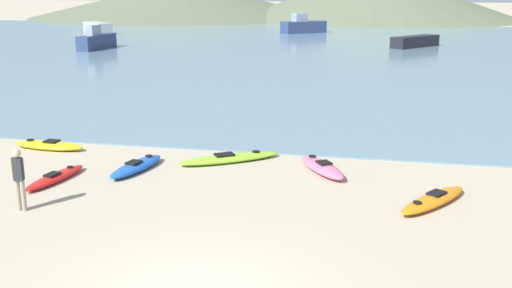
% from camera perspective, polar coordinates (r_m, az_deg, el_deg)
% --- Properties ---
extents(bay_water, '(160.00, 70.00, 0.06)m').
position_cam_1_polar(bay_water, '(55.66, 8.31, 8.81)').
color(bay_water, slate).
rests_on(bay_water, ground_plane).
extents(kayak_on_sand_0, '(2.02, 2.59, 0.39)m').
position_cam_1_polar(kayak_on_sand_0, '(19.44, 6.30, -2.21)').
color(kayak_on_sand_0, '#E5668C').
rests_on(kayak_on_sand_0, ground_plane).
extents(kayak_on_sand_1, '(2.82, 0.95, 0.35)m').
position_cam_1_polar(kayak_on_sand_1, '(23.30, -19.15, -0.12)').
color(kayak_on_sand_1, yellow).
rests_on(kayak_on_sand_1, ground_plane).
extents(kayak_on_sand_3, '(3.40, 2.62, 0.31)m').
position_cam_1_polar(kayak_on_sand_3, '(20.48, -2.57, -1.35)').
color(kayak_on_sand_3, '#8CCC2D').
rests_on(kayak_on_sand_3, ground_plane).
extents(kayak_on_sand_4, '(0.97, 2.72, 0.29)m').
position_cam_1_polar(kayak_on_sand_4, '(19.50, -18.58, -3.03)').
color(kayak_on_sand_4, red).
rests_on(kayak_on_sand_4, ground_plane).
extents(kayak_on_sand_5, '(2.26, 2.89, 0.33)m').
position_cam_1_polar(kayak_on_sand_5, '(17.26, 16.53, -5.12)').
color(kayak_on_sand_5, orange).
rests_on(kayak_on_sand_5, ground_plane).
extents(kayak_on_sand_6, '(1.22, 2.79, 0.35)m').
position_cam_1_polar(kayak_on_sand_6, '(19.88, -11.32, -2.09)').
color(kayak_on_sand_6, blue).
rests_on(kayak_on_sand_6, ground_plane).
extents(person_near_foreground, '(0.35, 0.25, 1.71)m').
position_cam_1_polar(person_near_foreground, '(17.07, -21.66, -2.83)').
color(person_near_foreground, gray).
rests_on(person_near_foreground, ground_plane).
extents(moored_boat_1, '(4.96, 4.80, 1.31)m').
position_cam_1_polar(moored_boat_1, '(76.48, -14.84, 10.64)').
color(moored_boat_1, '#B2B2B7').
rests_on(moored_boat_1, bay_water).
extents(moored_boat_2, '(5.53, 4.99, 2.37)m').
position_cam_1_polar(moored_boat_2, '(74.90, 4.50, 11.14)').
color(moored_boat_2, navy).
rests_on(moored_boat_2, bay_water).
extents(moored_boat_3, '(1.67, 5.12, 2.21)m').
position_cam_1_polar(moored_boat_3, '(57.84, -14.96, 9.49)').
color(moored_boat_3, navy).
rests_on(moored_boat_3, bay_water).
extents(moored_boat_4, '(4.74, 5.41, 1.05)m').
position_cam_1_polar(moored_boat_4, '(59.72, 14.91, 9.42)').
color(moored_boat_4, black).
rests_on(moored_boat_4, bay_water).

